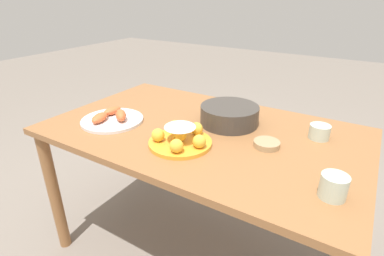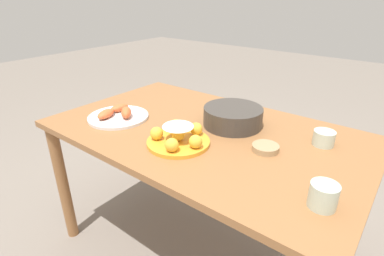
% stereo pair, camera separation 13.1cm
% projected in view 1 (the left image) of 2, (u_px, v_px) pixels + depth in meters
% --- Properties ---
extents(ground_plane, '(12.00, 12.00, 0.00)m').
position_uv_depth(ground_plane, '(200.00, 246.00, 1.71)').
color(ground_plane, slate).
extents(dining_table, '(1.44, 0.88, 0.74)m').
position_uv_depth(dining_table, '(202.00, 146.00, 1.44)').
color(dining_table, '#936038').
rests_on(dining_table, ground_plane).
extents(cake_plate, '(0.27, 0.27, 0.09)m').
position_uv_depth(cake_plate, '(181.00, 138.00, 1.24)').
color(cake_plate, gold).
rests_on(cake_plate, dining_table).
extents(serving_bowl, '(0.28, 0.28, 0.09)m').
position_uv_depth(serving_bowl, '(229.00, 114.00, 1.43)').
color(serving_bowl, '#3D3833').
rests_on(serving_bowl, dining_table).
extents(sauce_bowl, '(0.11, 0.11, 0.02)m').
position_uv_depth(sauce_bowl, '(267.00, 144.00, 1.23)').
color(sauce_bowl, tan).
rests_on(sauce_bowl, dining_table).
extents(seafood_platter, '(0.30, 0.30, 0.06)m').
position_uv_depth(seafood_platter, '(112.00, 118.00, 1.47)').
color(seafood_platter, silver).
rests_on(seafood_platter, dining_table).
extents(cup_near, '(0.08, 0.08, 0.08)m').
position_uv_depth(cup_near, '(334.00, 186.00, 0.92)').
color(cup_near, beige).
rests_on(cup_near, dining_table).
extents(cup_far, '(0.09, 0.09, 0.06)m').
position_uv_depth(cup_far, '(319.00, 132.00, 1.29)').
color(cup_far, beige).
rests_on(cup_far, dining_table).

